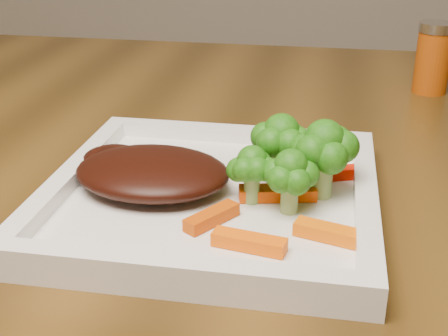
# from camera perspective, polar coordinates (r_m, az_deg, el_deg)

# --- Properties ---
(plate) EXTENTS (0.27, 0.27, 0.01)m
(plate) POSITION_cam_1_polar(r_m,az_deg,el_deg) (0.53, -1.07, -3.00)
(plate) COLOR white
(plate) RESTS_ON dining_table
(steak) EXTENTS (0.14, 0.11, 0.03)m
(steak) POSITION_cam_1_polar(r_m,az_deg,el_deg) (0.53, -6.57, -0.40)
(steak) COLOR black
(steak) RESTS_ON plate
(broccoli_0) EXTENTS (0.07, 0.07, 0.07)m
(broccoli_0) POSITION_cam_1_polar(r_m,az_deg,el_deg) (0.53, 5.23, 2.13)
(broccoli_0) COLOR #2C6210
(broccoli_0) RESTS_ON plate
(broccoli_1) EXTENTS (0.06, 0.06, 0.06)m
(broccoli_1) POSITION_cam_1_polar(r_m,az_deg,el_deg) (0.51, 9.05, 0.70)
(broccoli_1) COLOR #3B7012
(broccoli_1) RESTS_ON plate
(broccoli_2) EXTENTS (0.06, 0.06, 0.06)m
(broccoli_2) POSITION_cam_1_polar(r_m,az_deg,el_deg) (0.49, 6.08, -0.90)
(broccoli_2) COLOR #126C15
(broccoli_2) RESTS_ON plate
(broccoli_3) EXTENTS (0.05, 0.05, 0.06)m
(broccoli_3) POSITION_cam_1_polar(r_m,az_deg,el_deg) (0.50, 2.58, 0.07)
(broccoli_3) COLOR #2C6F12
(broccoli_3) RESTS_ON plate
(carrot_0) EXTENTS (0.06, 0.02, 0.01)m
(carrot_0) POSITION_cam_1_polar(r_m,az_deg,el_deg) (0.45, 2.31, -6.78)
(carrot_0) COLOR #FF5F04
(carrot_0) RESTS_ON plate
(carrot_1) EXTENTS (0.06, 0.03, 0.01)m
(carrot_1) POSITION_cam_1_polar(r_m,az_deg,el_deg) (0.46, 9.88, -5.92)
(carrot_1) COLOR #F76704
(carrot_1) RESTS_ON plate
(carrot_2) EXTENTS (0.04, 0.05, 0.01)m
(carrot_2) POSITION_cam_1_polar(r_m,az_deg,el_deg) (0.48, -1.13, -4.52)
(carrot_2) COLOR #C94403
(carrot_2) RESTS_ON plate
(carrot_3) EXTENTS (0.05, 0.03, 0.01)m
(carrot_3) POSITION_cam_1_polar(r_m,az_deg,el_deg) (0.56, 10.62, -0.43)
(carrot_3) COLOR red
(carrot_3) RESTS_ON plate
(carrot_4) EXTENTS (0.04, 0.04, 0.01)m
(carrot_4) POSITION_cam_1_polar(r_m,az_deg,el_deg) (0.57, 2.98, 0.41)
(carrot_4) COLOR #EF1703
(carrot_4) RESTS_ON plate
(carrot_6) EXTENTS (0.07, 0.03, 0.01)m
(carrot_6) POSITION_cam_1_polar(r_m,az_deg,el_deg) (0.52, 4.92, -2.29)
(carrot_6) COLOR #FF4C04
(carrot_6) RESTS_ON plate
(spice_shaker) EXTENTS (0.05, 0.05, 0.09)m
(spice_shaker) POSITION_cam_1_polar(r_m,az_deg,el_deg) (0.87, 18.57, 9.51)
(spice_shaker) COLOR #AA4409
(spice_shaker) RESTS_ON dining_table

